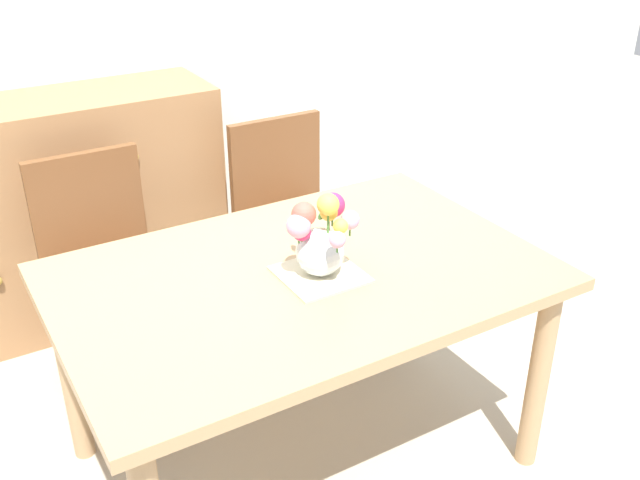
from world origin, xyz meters
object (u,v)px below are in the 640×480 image
Objects in this scene: chair_left at (102,256)px; chair_right at (289,210)px; dining_table at (302,297)px; dresser at (56,215)px; flower_vase at (320,237)px.

chair_right is (0.80, 0.00, 0.00)m from chair_left.
dining_table is 1.41m from dresser.
dining_table is 0.23m from flower_vase.
flower_vase is (0.44, -0.88, 0.35)m from chair_left.
flower_vase is (0.49, -1.38, 0.37)m from dresser.
dining_table is 0.93m from chair_left.
flower_vase reaches higher than dining_table.
dining_table is 1.63× the size of chair_left.
dresser is at bearing 109.58° from flower_vase.
dining_table is 1.05× the size of dresser.
dresser is (-0.86, 0.50, -0.02)m from chair_right.
chair_left reaches higher than dining_table.
chair_right is 1.02m from flower_vase.
dining_table is at bearing 64.07° from chair_right.
dresser reaches higher than chair_left.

